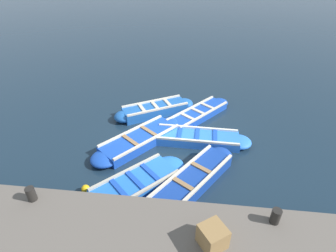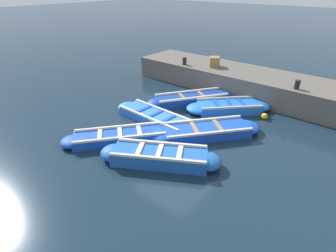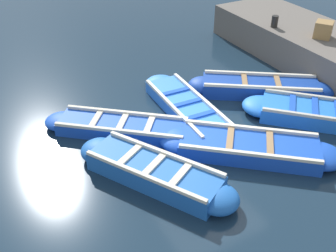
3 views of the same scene
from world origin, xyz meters
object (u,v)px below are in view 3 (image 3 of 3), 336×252
(boat_bow_out, at_px, (249,148))
(bollard_north, at_px, (275,21))
(boat_tucked, at_px, (123,127))
(boat_mid_row, at_px, (313,113))
(boat_drifting, at_px, (154,173))
(boat_centre, at_px, (187,108))
(boat_alongside, at_px, (260,88))
(wooden_crate, at_px, (323,30))

(boat_bow_out, xyz_separation_m, bollard_north, (-3.70, -3.65, 1.02))
(boat_tucked, relative_size, boat_bow_out, 0.95)
(boat_tucked, distance_m, bollard_north, 6.08)
(bollard_north, bearing_deg, boat_mid_row, 65.89)
(boat_drifting, height_order, boat_centre, boat_drifting)
(boat_mid_row, relative_size, boat_centre, 0.81)
(boat_bow_out, distance_m, boat_centre, 2.05)
(boat_tucked, xyz_separation_m, boat_alongside, (-3.95, 0.09, 0.05))
(boat_mid_row, distance_m, boat_bow_out, 2.24)
(boat_alongside, height_order, wooden_crate, wooden_crate)
(boat_tucked, distance_m, boat_alongside, 3.95)
(boat_drifting, bearing_deg, boat_alongside, -156.97)
(boat_tucked, xyz_separation_m, boat_bow_out, (-2.07, 2.01, 0.02))
(boat_drifting, height_order, bollard_north, bollard_north)
(boat_bow_out, xyz_separation_m, boat_centre, (0.34, -2.02, -0.01))
(boat_drifting, height_order, boat_mid_row, boat_drifting)
(boat_tucked, relative_size, wooden_crate, 7.39)
(boat_mid_row, bearing_deg, wooden_crate, -136.69)
(boat_alongside, relative_size, bollard_north, 10.39)
(boat_bow_out, xyz_separation_m, wooden_crate, (-4.35, -2.34, 1.07))
(boat_alongside, height_order, bollard_north, bollard_north)
(boat_alongside, distance_m, bollard_north, 2.69)
(boat_drifting, distance_m, bollard_north, 6.87)
(boat_drifting, distance_m, boat_mid_row, 4.38)
(bollard_north, bearing_deg, boat_alongside, 43.44)
(boat_alongside, distance_m, boat_bow_out, 2.69)
(boat_bow_out, height_order, wooden_crate, wooden_crate)
(boat_drifting, height_order, boat_bow_out, boat_drifting)
(boat_alongside, xyz_separation_m, boat_mid_row, (-0.33, 1.60, -0.02))
(wooden_crate, bearing_deg, boat_bow_out, 28.27)
(bollard_north, bearing_deg, boat_bow_out, 44.59)
(boat_drifting, relative_size, boat_bow_out, 0.96)
(boat_bow_out, distance_m, bollard_north, 5.29)
(boat_drifting, distance_m, wooden_crate, 6.93)
(boat_tucked, xyz_separation_m, wooden_crate, (-6.42, -0.33, 1.09))
(boat_mid_row, distance_m, bollard_north, 3.77)
(bollard_north, bearing_deg, boat_drifting, 30.41)
(boat_drifting, relative_size, wooden_crate, 7.47)
(boat_tucked, distance_m, boat_bow_out, 2.89)
(boat_drifting, bearing_deg, bollard_north, -149.59)
(boat_bow_out, height_order, bollard_north, bollard_north)
(boat_centre, bearing_deg, boat_alongside, 177.61)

